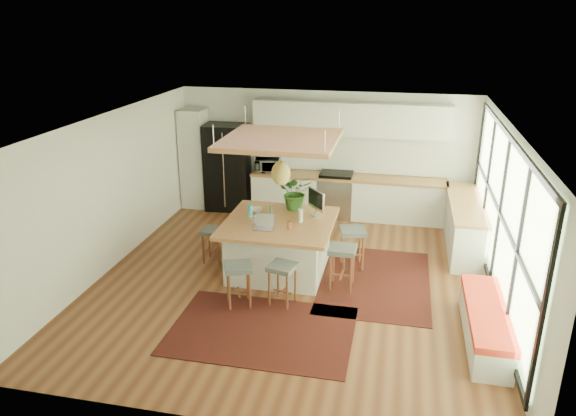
% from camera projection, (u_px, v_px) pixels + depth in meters
% --- Properties ---
extents(floor, '(7.00, 7.00, 0.00)m').
position_uv_depth(floor, '(293.00, 279.00, 9.24)').
color(floor, '#582C19').
rests_on(floor, ground).
extents(ceiling, '(7.00, 7.00, 0.00)m').
position_uv_depth(ceiling, '(294.00, 122.00, 8.30)').
color(ceiling, white).
rests_on(ceiling, ground).
extents(wall_back, '(6.50, 0.00, 6.50)m').
position_uv_depth(wall_back, '(325.00, 152.00, 11.98)').
color(wall_back, silver).
rests_on(wall_back, ground).
extents(wall_front, '(6.50, 0.00, 6.50)m').
position_uv_depth(wall_front, '(225.00, 318.00, 5.56)').
color(wall_front, silver).
rests_on(wall_front, ground).
extents(wall_left, '(0.00, 7.00, 7.00)m').
position_uv_depth(wall_left, '(111.00, 192.00, 9.41)').
color(wall_left, silver).
rests_on(wall_left, ground).
extents(wall_right, '(0.00, 7.00, 7.00)m').
position_uv_depth(wall_right, '(505.00, 220.00, 8.13)').
color(wall_right, silver).
rests_on(wall_right, ground).
extents(window_wall, '(0.10, 6.20, 2.60)m').
position_uv_depth(window_wall, '(504.00, 217.00, 8.12)').
color(window_wall, black).
rests_on(window_wall, wall_right).
extents(pantry, '(0.55, 0.60, 2.25)m').
position_uv_depth(pantry, '(195.00, 159.00, 12.35)').
color(pantry, silver).
rests_on(pantry, floor).
extents(back_counter_base, '(4.20, 0.60, 0.88)m').
position_uv_depth(back_counter_base, '(347.00, 198.00, 11.89)').
color(back_counter_base, silver).
rests_on(back_counter_base, floor).
extents(back_counter_top, '(4.24, 0.64, 0.05)m').
position_uv_depth(back_counter_top, '(348.00, 178.00, 11.74)').
color(back_counter_top, '#9D6037').
rests_on(back_counter_top, back_counter_base).
extents(backsplash, '(4.20, 0.02, 0.80)m').
position_uv_depth(backsplash, '(350.00, 154.00, 11.86)').
color(backsplash, white).
rests_on(backsplash, wall_back).
extents(upper_cabinets, '(4.20, 0.34, 0.70)m').
position_uv_depth(upper_cabinets, '(351.00, 119.00, 11.43)').
color(upper_cabinets, silver).
rests_on(upper_cabinets, wall_back).
extents(range, '(0.76, 0.62, 1.00)m').
position_uv_depth(range, '(336.00, 194.00, 11.92)').
color(range, '#A5A5AA').
rests_on(range, floor).
extents(right_counter_base, '(0.60, 2.50, 0.88)m').
position_uv_depth(right_counter_base, '(464.00, 226.00, 10.34)').
color(right_counter_base, silver).
rests_on(right_counter_base, floor).
extents(right_counter_top, '(0.64, 2.54, 0.05)m').
position_uv_depth(right_counter_top, '(467.00, 203.00, 10.18)').
color(right_counter_top, '#9D6037').
rests_on(right_counter_top, right_counter_base).
extents(window_bench, '(0.52, 2.00, 0.50)m').
position_uv_depth(window_bench, '(485.00, 324.00, 7.47)').
color(window_bench, silver).
rests_on(window_bench, floor).
extents(ceiling_panel, '(1.86, 1.86, 0.80)m').
position_uv_depth(ceiling_panel, '(281.00, 156.00, 8.96)').
color(ceiling_panel, '#9D6037').
rests_on(ceiling_panel, ceiling).
extents(rug_near, '(2.60, 1.80, 0.01)m').
position_uv_depth(rug_near, '(262.00, 330.00, 7.76)').
color(rug_near, black).
rests_on(rug_near, floor).
extents(rug_right, '(1.80, 2.60, 0.01)m').
position_uv_depth(rug_right, '(375.00, 281.00, 9.16)').
color(rug_right, black).
rests_on(rug_right, floor).
extents(fridge, '(1.02, 0.82, 1.95)m').
position_uv_depth(fridge, '(228.00, 169.00, 12.28)').
color(fridge, black).
rests_on(fridge, floor).
extents(island, '(1.85, 1.85, 0.93)m').
position_uv_depth(island, '(279.00, 246.00, 9.40)').
color(island, '#9D6037').
rests_on(island, floor).
extents(stool_near_left, '(0.53, 0.53, 0.69)m').
position_uv_depth(stool_near_left, '(239.00, 284.00, 8.33)').
color(stool_near_left, '#474C4E').
rests_on(stool_near_left, floor).
extents(stool_near_right, '(0.48, 0.48, 0.67)m').
position_uv_depth(stool_near_right, '(282.00, 283.00, 8.36)').
color(stool_near_right, '#474C4E').
rests_on(stool_near_right, floor).
extents(stool_right_front, '(0.44, 0.44, 0.73)m').
position_uv_depth(stool_right_front, '(342.00, 268.00, 8.84)').
color(stool_right_front, '#474C4E').
rests_on(stool_right_front, floor).
extents(stool_right_back, '(0.52, 0.52, 0.73)m').
position_uv_depth(stool_right_back, '(352.00, 249.00, 9.56)').
color(stool_right_back, '#474C4E').
rests_on(stool_right_back, floor).
extents(stool_left_side, '(0.39, 0.39, 0.64)m').
position_uv_depth(stool_left_side, '(214.00, 243.00, 9.78)').
color(stool_left_side, '#474C4E').
rests_on(stool_left_side, floor).
extents(laptop, '(0.33, 0.35, 0.24)m').
position_uv_depth(laptop, '(264.00, 222.00, 8.86)').
color(laptop, '#A5A5AA').
rests_on(laptop, island).
extents(monitor, '(0.47, 0.51, 0.48)m').
position_uv_depth(monitor, '(316.00, 201.00, 9.40)').
color(monitor, '#A5A5AA').
rests_on(monitor, island).
extents(microwave, '(0.56, 0.36, 0.35)m').
position_uv_depth(microwave, '(267.00, 164.00, 12.02)').
color(microwave, '#A5A5AA').
rests_on(microwave, back_counter_top).
extents(island_plant, '(0.73, 0.78, 0.51)m').
position_uv_depth(island_plant, '(296.00, 196.00, 9.71)').
color(island_plant, '#1E4C19').
rests_on(island_plant, island).
extents(island_bowl, '(0.26, 0.26, 0.06)m').
position_uv_depth(island_bowl, '(256.00, 210.00, 9.66)').
color(island_bowl, beige).
rests_on(island_bowl, island).
extents(island_bottle_0, '(0.07, 0.07, 0.19)m').
position_uv_depth(island_bottle_0, '(250.00, 212.00, 9.40)').
color(island_bottle_0, '#30A5C3').
rests_on(island_bottle_0, island).
extents(island_bottle_1, '(0.07, 0.07, 0.19)m').
position_uv_depth(island_bottle_1, '(254.00, 217.00, 9.14)').
color(island_bottle_1, white).
rests_on(island_bottle_1, island).
extents(island_bottle_2, '(0.07, 0.07, 0.19)m').
position_uv_depth(island_bottle_2, '(290.00, 224.00, 8.88)').
color(island_bottle_2, brown).
rests_on(island_bottle_2, island).
extents(island_bottle_3, '(0.07, 0.07, 0.19)m').
position_uv_depth(island_bottle_3, '(300.00, 216.00, 9.18)').
color(island_bottle_3, beige).
rests_on(island_bottle_3, island).
extents(island_bottle_4, '(0.07, 0.07, 0.19)m').
position_uv_depth(island_bottle_4, '(271.00, 210.00, 9.47)').
color(island_bottle_4, '#518650').
rests_on(island_bottle_4, island).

